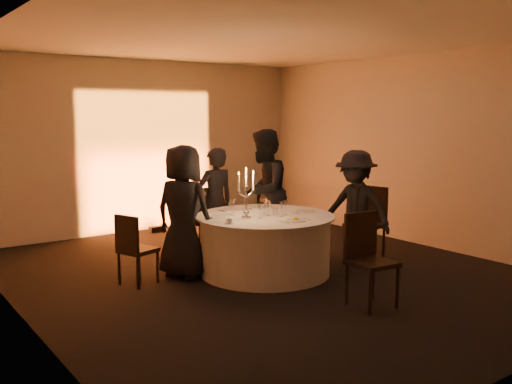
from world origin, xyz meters
TOP-DOWN VIEW (x-y plane):
  - floor at (0.00, 0.00)m, footprint 7.00×7.00m
  - ceiling at (0.00, 0.00)m, footprint 7.00×7.00m
  - wall_back at (0.00, 3.50)m, footprint 7.00×0.00m
  - wall_left at (-3.00, 0.00)m, footprint 0.00×7.00m
  - wall_right at (3.00, 0.00)m, footprint 0.00×7.00m
  - uplighter_fixture at (0.00, 3.20)m, footprint 0.25×0.12m
  - banquet_table at (0.00, 0.00)m, footprint 1.80×1.80m
  - chair_left at (-1.60, 0.51)m, footprint 0.49×0.49m
  - chair_back_left at (-0.27, 1.37)m, footprint 0.51×0.51m
  - chair_back_right at (0.78, 1.25)m, footprint 0.55×0.55m
  - chair_right at (1.66, -0.25)m, footprint 0.52×0.52m
  - chair_front at (0.17, -1.63)m, footprint 0.48×0.48m
  - guest_left at (-0.94, 0.47)m, footprint 0.85×0.98m
  - guest_back_left at (-0.02, 1.19)m, footprint 0.58×0.39m
  - guest_back_right at (0.68, 0.94)m, footprint 1.14×1.09m
  - guest_right at (1.25, -0.39)m, footprint 0.87×1.15m
  - plate_left at (-0.54, 0.22)m, footprint 0.36×0.27m
  - plate_back_left at (-0.14, 0.57)m, footprint 0.36×0.29m
  - plate_back_right at (0.27, 0.52)m, footprint 0.36×0.25m
  - plate_right at (0.58, -0.12)m, footprint 0.36×0.26m
  - plate_front at (0.06, -0.54)m, footprint 0.36×0.25m
  - coffee_cup at (-0.69, -0.20)m, footprint 0.11×0.11m
  - candelabra at (-0.33, -0.05)m, footprint 0.27×0.13m
  - wine_glass_a at (0.02, -0.04)m, footprint 0.07×0.07m
  - wine_glass_b at (0.11, -0.21)m, footprint 0.07×0.07m
  - wine_glass_c at (0.06, 0.09)m, footprint 0.07×0.07m
  - wine_glass_d at (-0.36, 0.23)m, footprint 0.07×0.07m
  - wine_glass_e at (0.22, -0.15)m, footprint 0.07×0.07m
  - wine_glass_f at (-0.20, -0.16)m, footprint 0.07×0.07m
  - wine_glass_g at (-0.24, 0.37)m, footprint 0.07×0.07m
  - tumbler_a at (0.13, -0.05)m, footprint 0.07×0.07m
  - tumbler_b at (-0.34, -0.04)m, footprint 0.07×0.07m

SIDE VIEW (x-z plane):
  - floor at x=0.00m, z-range 0.00..0.00m
  - uplighter_fixture at x=0.00m, z-range 0.00..0.10m
  - banquet_table at x=0.00m, z-range 0.00..0.77m
  - chair_left at x=-1.60m, z-range 0.05..0.93m
  - chair_back_right at x=0.78m, z-range 0.06..0.98m
  - chair_back_left at x=-0.27m, z-range 0.07..1.07m
  - chair_front at x=0.17m, z-range 0.07..1.08m
  - chair_right at x=1.66m, z-range 0.07..1.11m
  - plate_back_right at x=0.27m, z-range 0.77..0.78m
  - plate_right at x=0.58m, z-range 0.77..0.78m
  - plate_left at x=-0.54m, z-range 0.77..0.78m
  - plate_back_left at x=-0.14m, z-range 0.77..0.78m
  - plate_front at x=0.06m, z-range 0.75..0.83m
  - guest_right at x=1.25m, z-range 0.00..1.58m
  - guest_back_left at x=-0.02m, z-range 0.00..1.59m
  - coffee_cup at x=-0.69m, z-range 0.77..0.83m
  - tumbler_a at x=0.13m, z-range 0.77..0.86m
  - tumbler_b at x=-0.34m, z-range 0.77..0.86m
  - guest_left at x=-0.94m, z-range 0.00..1.69m
  - wine_glass_a at x=0.02m, z-range 0.81..1.00m
  - wine_glass_b at x=0.11m, z-range 0.81..1.00m
  - wine_glass_c at x=0.06m, z-range 0.81..1.00m
  - wine_glass_d at x=-0.36m, z-range 0.81..1.00m
  - wine_glass_e at x=0.22m, z-range 0.81..1.00m
  - wine_glass_f at x=-0.20m, z-range 0.81..1.00m
  - wine_glass_g at x=-0.24m, z-range 0.81..1.00m
  - guest_back_right at x=0.68m, z-range 0.00..1.84m
  - candelabra at x=-0.33m, z-range 0.67..1.32m
  - wall_back at x=0.00m, z-range -2.00..5.00m
  - wall_left at x=-3.00m, z-range -2.00..5.00m
  - wall_right at x=3.00m, z-range -2.00..5.00m
  - ceiling at x=0.00m, z-range 3.00..3.00m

